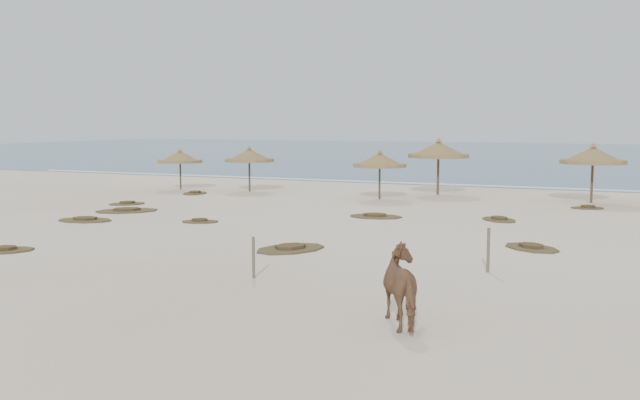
# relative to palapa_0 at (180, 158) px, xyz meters

# --- Properties ---
(ground) EXTENTS (160.00, 160.00, 0.00)m
(ground) POSITION_rel_palapa_0_xyz_m (14.70, -16.12, -1.95)
(ground) COLOR beige
(ground) RESTS_ON ground
(ocean) EXTENTS (200.00, 100.00, 0.01)m
(ocean) POSITION_rel_palapa_0_xyz_m (14.70, 58.88, -1.94)
(ocean) COLOR #265972
(ocean) RESTS_ON ground
(foam_line) EXTENTS (70.00, 0.60, 0.01)m
(foam_line) POSITION_rel_palapa_0_xyz_m (14.70, 9.88, -1.94)
(foam_line) COLOR white
(foam_line) RESTS_ON ground
(palapa_0) EXTENTS (3.03, 3.03, 2.51)m
(palapa_0) POSITION_rel_palapa_0_xyz_m (0.00, 0.00, 0.00)
(palapa_0) COLOR #4F3E28
(palapa_0) RESTS_ON ground
(palapa_1) EXTENTS (3.65, 3.65, 2.70)m
(palapa_1) POSITION_rel_palapa_0_xyz_m (4.45, 0.63, 0.15)
(palapa_1) COLOR #4F3E28
(palapa_1) RESTS_ON ground
(palapa_2) EXTENTS (3.12, 3.12, 2.64)m
(palapa_2) POSITION_rel_palapa_0_xyz_m (12.93, -0.38, 0.10)
(palapa_2) COLOR #4F3E28
(palapa_2) RESTS_ON ground
(palapa_3) EXTENTS (4.31, 4.31, 3.22)m
(palapa_3) POSITION_rel_palapa_0_xyz_m (15.14, 3.33, 0.55)
(palapa_3) COLOR #4F3E28
(palapa_3) RESTS_ON ground
(palapa_4) EXTENTS (3.68, 3.68, 3.06)m
(palapa_4) POSITION_rel_palapa_0_xyz_m (23.35, 2.39, 0.42)
(palapa_4) COLOR #4F3E28
(palapa_4) RESTS_ON ground
(horse) EXTENTS (1.79, 2.02, 1.59)m
(horse) POSITION_rel_palapa_0_xyz_m (21.20, -22.59, -1.16)
(horse) COLOR brown
(horse) RESTS_ON ground
(fence_post_near) EXTENTS (0.10, 0.10, 1.10)m
(fence_post_near) POSITION_rel_palapa_0_xyz_m (16.23, -20.00, -1.40)
(fence_post_near) COLOR brown
(fence_post_near) RESTS_ON ground
(fence_post_far) EXTENTS (0.10, 0.10, 1.23)m
(fence_post_far) POSITION_rel_palapa_0_xyz_m (21.73, -16.77, -1.33)
(fence_post_far) COLOR brown
(fence_post_far) RESTS_ON ground
(scrub_0) EXTENTS (2.55, 1.88, 0.16)m
(scrub_0) POSITION_rel_palapa_0_xyz_m (4.48, -13.26, -1.90)
(scrub_0) COLOR brown
(scrub_0) RESTS_ON ground
(scrub_1) EXTENTS (3.33, 3.24, 0.16)m
(scrub_1) POSITION_rel_palapa_0_xyz_m (4.01, -10.02, -1.90)
(scrub_1) COLOR brown
(scrub_1) RESTS_ON ground
(scrub_2) EXTENTS (1.77, 1.48, 0.16)m
(scrub_2) POSITION_rel_palapa_0_xyz_m (9.09, -11.70, -1.90)
(scrub_2) COLOR brown
(scrub_2) RESTS_ON ground
(scrub_3) EXTENTS (2.47, 1.73, 0.16)m
(scrub_3) POSITION_rel_palapa_0_xyz_m (15.14, -7.29, -1.90)
(scrub_3) COLOR brown
(scrub_3) RESTS_ON ground
(scrub_4) EXTENTS (2.43, 2.31, 0.16)m
(scrub_4) POSITION_rel_palapa_0_xyz_m (22.34, -12.55, -1.90)
(scrub_4) COLOR brown
(scrub_4) RESTS_ON ground
(scrub_6) EXTENTS (1.65, 2.18, 0.16)m
(scrub_6) POSITION_rel_palapa_0_xyz_m (2.31, -1.92, -1.90)
(scrub_6) COLOR brown
(scrub_6) RESTS_ON ground
(scrub_7) EXTENTS (2.10, 2.20, 0.16)m
(scrub_7) POSITION_rel_palapa_0_xyz_m (20.21, -6.16, -1.90)
(scrub_7) COLOR brown
(scrub_7) RESTS_ON ground
(scrub_8) EXTENTS (2.05, 2.09, 0.16)m
(scrub_8) POSITION_rel_palapa_0_xyz_m (2.20, -7.74, -1.90)
(scrub_8) COLOR brown
(scrub_8) RESTS_ON ground
(scrub_9) EXTENTS (2.56, 2.96, 0.16)m
(scrub_9) POSITION_rel_palapa_0_xyz_m (15.27, -15.85, -1.90)
(scrub_9) COLOR brown
(scrub_9) RESTS_ON ground
(scrub_10) EXTENTS (1.77, 1.40, 0.16)m
(scrub_10) POSITION_rel_palapa_0_xyz_m (23.34, -0.34, -1.90)
(scrub_10) COLOR brown
(scrub_10) RESTS_ON ground
(scrub_11) EXTENTS (2.19, 2.13, 0.16)m
(scrub_11) POSITION_rel_palapa_0_xyz_m (7.07, -19.81, -1.90)
(scrub_11) COLOR brown
(scrub_11) RESTS_ON ground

